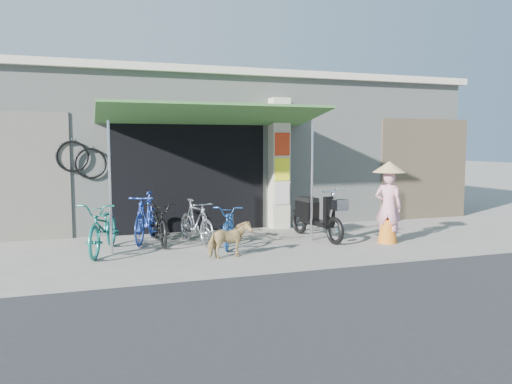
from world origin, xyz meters
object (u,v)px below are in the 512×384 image
object	(u,v)px
bike_silver	(196,222)
moped	(315,215)
nun	(388,202)
bike_blue	(146,217)
bike_teal	(104,227)
bike_black	(159,223)
bike_navy	(230,225)
street_dog	(229,240)

from	to	relation	value
bike_silver	moped	distance (m)	2.46
nun	bike_blue	bearing A→B (deg)	24.09
bike_teal	moped	size ratio (longest dim) A/B	0.95
bike_silver	bike_black	bearing A→B (deg)	146.37
bike_navy	bike_teal	bearing A→B (deg)	-162.66
bike_blue	street_dog	world-z (taller)	bike_blue
bike_blue	bike_black	size ratio (longest dim) A/B	1.04
bike_teal	nun	bearing A→B (deg)	7.12
bike_silver	nun	xyz separation A→B (m)	(3.62, -1.11, 0.37)
bike_teal	bike_blue	xyz separation A→B (m)	(0.83, 0.77, 0.03)
bike_blue	bike_navy	world-z (taller)	bike_blue
nun	bike_black	bearing A→B (deg)	26.03
bike_blue	nun	size ratio (longest dim) A/B	1.02
bike_black	nun	distance (m)	4.52
bike_black	moped	distance (m)	3.16
bike_black	bike_navy	size ratio (longest dim) A/B	1.03
bike_black	bike_navy	world-z (taller)	bike_black
nun	street_dog	bearing A→B (deg)	48.37
bike_black	bike_silver	world-z (taller)	bike_silver
bike_blue	street_dog	bearing A→B (deg)	-36.91
street_dog	moped	distance (m)	2.46
bike_silver	bike_navy	distance (m)	0.70
bike_blue	moped	distance (m)	3.43
bike_navy	street_dog	xyz separation A→B (m)	(-0.28, -0.98, -0.09)
nun	moped	bearing A→B (deg)	6.87
bike_black	bike_teal	bearing A→B (deg)	-154.87
bike_teal	street_dog	distance (m)	2.31
bike_black	bike_navy	xyz separation A→B (m)	(1.24, -0.66, -0.01)
nun	bike_teal	bearing A→B (deg)	34.74
bike_blue	bike_black	bearing A→B (deg)	-26.05
bike_black	nun	size ratio (longest dim) A/B	0.99
bike_silver	street_dog	world-z (taller)	bike_silver
bike_navy	bike_blue	bearing A→B (deg)	169.17
bike_silver	nun	world-z (taller)	nun
moped	bike_blue	bearing A→B (deg)	160.42
bike_black	bike_silver	size ratio (longest dim) A/B	1.09
street_dog	moped	xyz separation A→B (m)	(2.16, 1.16, 0.17)
bike_silver	bike_navy	bearing A→B (deg)	-49.89
bike_silver	nun	distance (m)	3.80
bike_silver	nun	size ratio (longest dim) A/B	0.90
street_dog	bike_navy	bearing A→B (deg)	-27.50
street_dog	nun	world-z (taller)	nun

